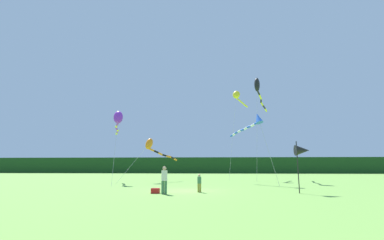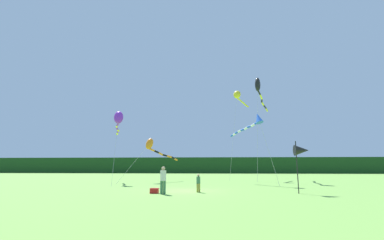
{
  "view_description": "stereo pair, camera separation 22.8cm",
  "coord_description": "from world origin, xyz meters",
  "px_view_note": "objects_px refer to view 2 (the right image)",
  "views": [
    {
      "loc": [
        1.73,
        -19.08,
        1.72
      ],
      "look_at": [
        0.0,
        6.0,
        6.07
      ],
      "focal_mm": 24.84,
      "sensor_mm": 36.0,
      "label": 1
    },
    {
      "loc": [
        1.96,
        -19.06,
        1.72
      ],
      "look_at": [
        0.0,
        6.0,
        6.07
      ],
      "focal_mm": 24.84,
      "sensor_mm": 36.0,
      "label": 2
    }
  ],
  "objects_px": {
    "kite_yellow": "(238,96)",
    "kite_orange": "(153,146)",
    "person_child": "(198,182)",
    "kite_black": "(259,88)",
    "banner_flag_pole": "(301,151)",
    "cooler_box": "(154,191)",
    "kite_blue": "(255,121)",
    "person_adult": "(163,179)",
    "kite_purple": "(118,119)"
  },
  "relations": [
    {
      "from": "kite_yellow",
      "to": "kite_orange",
      "type": "xyz_separation_m",
      "value": [
        -10.07,
        -6.94,
        -7.36
      ]
    },
    {
      "from": "person_child",
      "to": "kite_black",
      "type": "height_order",
      "value": "kite_black"
    },
    {
      "from": "banner_flag_pole",
      "to": "kite_yellow",
      "type": "distance_m",
      "value": 19.97
    },
    {
      "from": "cooler_box",
      "to": "kite_blue",
      "type": "xyz_separation_m",
      "value": [
        7.84,
        8.77,
        5.87
      ]
    },
    {
      "from": "cooler_box",
      "to": "banner_flag_pole",
      "type": "distance_m",
      "value": 9.81
    },
    {
      "from": "banner_flag_pole",
      "to": "kite_black",
      "type": "bearing_deg",
      "value": 89.66
    },
    {
      "from": "kite_black",
      "to": "cooler_box",
      "type": "bearing_deg",
      "value": -121.89
    },
    {
      "from": "kite_blue",
      "to": "kite_yellow",
      "type": "bearing_deg",
      "value": 93.36
    },
    {
      "from": "person_adult",
      "to": "kite_black",
      "type": "xyz_separation_m",
      "value": [
        8.92,
        15.8,
        10.37
      ]
    },
    {
      "from": "kite_purple",
      "to": "banner_flag_pole",
      "type": "bearing_deg",
      "value": -30.07
    },
    {
      "from": "person_child",
      "to": "kite_yellow",
      "type": "xyz_separation_m",
      "value": [
        4.51,
        17.66,
        10.52
      ]
    },
    {
      "from": "person_child",
      "to": "kite_orange",
      "type": "height_order",
      "value": "kite_orange"
    },
    {
      "from": "kite_blue",
      "to": "kite_purple",
      "type": "bearing_deg",
      "value": 176.51
    },
    {
      "from": "person_adult",
      "to": "kite_purple",
      "type": "relative_size",
      "value": 0.22
    },
    {
      "from": "banner_flag_pole",
      "to": "kite_orange",
      "type": "height_order",
      "value": "kite_orange"
    },
    {
      "from": "banner_flag_pole",
      "to": "kite_black",
      "type": "height_order",
      "value": "kite_black"
    },
    {
      "from": "person_child",
      "to": "kite_yellow",
      "type": "distance_m",
      "value": 21.05
    },
    {
      "from": "kite_yellow",
      "to": "kite_purple",
      "type": "relative_size",
      "value": 1.59
    },
    {
      "from": "kite_yellow",
      "to": "cooler_box",
      "type": "bearing_deg",
      "value": -111.4
    },
    {
      "from": "cooler_box",
      "to": "kite_yellow",
      "type": "bearing_deg",
      "value": 68.6
    },
    {
      "from": "cooler_box",
      "to": "kite_black",
      "type": "distance_m",
      "value": 21.24
    },
    {
      "from": "banner_flag_pole",
      "to": "kite_yellow",
      "type": "height_order",
      "value": "kite_yellow"
    },
    {
      "from": "kite_purple",
      "to": "person_adult",
      "type": "bearing_deg",
      "value": -56.17
    },
    {
      "from": "kite_purple",
      "to": "kite_orange",
      "type": "xyz_separation_m",
      "value": [
        3.31,
        1.98,
        -2.75
      ]
    },
    {
      "from": "banner_flag_pole",
      "to": "kite_blue",
      "type": "height_order",
      "value": "kite_blue"
    },
    {
      "from": "kite_yellow",
      "to": "banner_flag_pole",
      "type": "bearing_deg",
      "value": -83.02
    },
    {
      "from": "cooler_box",
      "to": "kite_black",
      "type": "xyz_separation_m",
      "value": [
        9.55,
        15.35,
        11.15
      ]
    },
    {
      "from": "banner_flag_pole",
      "to": "kite_black",
      "type": "distance_m",
      "value": 17.09
    },
    {
      "from": "kite_orange",
      "to": "banner_flag_pole",
      "type": "bearing_deg",
      "value": -41.88
    },
    {
      "from": "person_adult",
      "to": "person_child",
      "type": "distance_m",
      "value": 2.52
    },
    {
      "from": "cooler_box",
      "to": "kite_orange",
      "type": "bearing_deg",
      "value": 103.61
    },
    {
      "from": "banner_flag_pole",
      "to": "kite_purple",
      "type": "bearing_deg",
      "value": 149.93
    },
    {
      "from": "person_adult",
      "to": "person_child",
      "type": "bearing_deg",
      "value": 31.88
    },
    {
      "from": "person_child",
      "to": "kite_blue",
      "type": "bearing_deg",
      "value": 57.2
    },
    {
      "from": "banner_flag_pole",
      "to": "kite_yellow",
      "type": "bearing_deg",
      "value": 96.98
    },
    {
      "from": "kite_black",
      "to": "kite_orange",
      "type": "bearing_deg",
      "value": -163.13
    },
    {
      "from": "person_child",
      "to": "kite_black",
      "type": "xyz_separation_m",
      "value": [
        6.8,
        14.47,
        10.65
      ]
    },
    {
      "from": "banner_flag_pole",
      "to": "kite_black",
      "type": "relative_size",
      "value": 0.26
    },
    {
      "from": "person_child",
      "to": "kite_orange",
      "type": "bearing_deg",
      "value": 117.41
    },
    {
      "from": "person_child",
      "to": "banner_flag_pole",
      "type": "xyz_separation_m",
      "value": [
        6.71,
        -0.28,
        2.02
      ]
    },
    {
      "from": "kite_orange",
      "to": "kite_blue",
      "type": "distance_m",
      "value": 11.24
    },
    {
      "from": "kite_blue",
      "to": "cooler_box",
      "type": "bearing_deg",
      "value": -131.81
    },
    {
      "from": "person_child",
      "to": "kite_blue",
      "type": "height_order",
      "value": "kite_blue"
    },
    {
      "from": "kite_yellow",
      "to": "kite_blue",
      "type": "xyz_separation_m",
      "value": [
        0.57,
        -9.77,
        -5.15
      ]
    },
    {
      "from": "cooler_box",
      "to": "banner_flag_pole",
      "type": "bearing_deg",
      "value": 3.62
    },
    {
      "from": "banner_flag_pole",
      "to": "kite_orange",
      "type": "xyz_separation_m",
      "value": [
        -12.27,
        11.0,
        1.13
      ]
    },
    {
      "from": "kite_orange",
      "to": "kite_blue",
      "type": "relative_size",
      "value": 1.01
    },
    {
      "from": "person_adult",
      "to": "kite_black",
      "type": "bearing_deg",
      "value": 60.54
    },
    {
      "from": "person_child",
      "to": "kite_orange",
      "type": "xyz_separation_m",
      "value": [
        -5.56,
        10.72,
        3.16
      ]
    },
    {
      "from": "banner_flag_pole",
      "to": "kite_blue",
      "type": "xyz_separation_m",
      "value": [
        -1.62,
        8.17,
        3.35
      ]
    }
  ]
}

